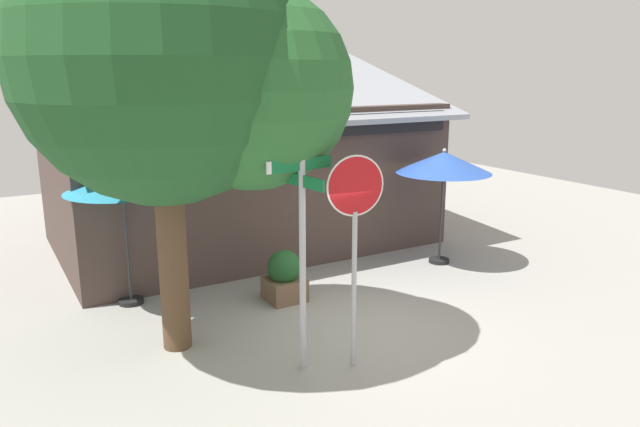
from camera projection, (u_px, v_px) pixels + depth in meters
ground_plane at (350, 326)px, 9.87m from camera, size 28.00×28.00×0.10m
cafe_building at (240, 169)px, 14.26m from camera, size 8.77×5.77×4.69m
street_sign_post at (302, 241)px, 7.99m from camera, size 1.00×0.94×2.98m
stop_sign at (355, 220)px, 8.00m from camera, size 0.82×0.14×3.00m
patio_umbrella_teal_left at (122, 184)px, 10.20m from camera, size 1.94×1.94×2.44m
patio_umbrella_royal_blue_center at (444, 163)px, 12.45m from camera, size 1.99×1.99×2.48m
shade_tree at (185, 67)px, 8.12m from camera, size 4.52×4.00×6.23m
sidewalk_planter at (284, 277)px, 10.76m from camera, size 0.66×0.66×0.94m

